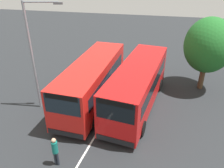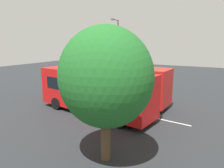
{
  "view_description": "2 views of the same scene",
  "coord_description": "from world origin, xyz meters",
  "px_view_note": "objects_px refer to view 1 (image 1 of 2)",
  "views": [
    {
      "loc": [
        14.06,
        3.0,
        9.54
      ],
      "look_at": [
        -0.24,
        -0.15,
        1.75
      ],
      "focal_mm": 36.01,
      "sensor_mm": 36.0,
      "label": 1
    },
    {
      "loc": [
        -8.91,
        14.3,
        5.33
      ],
      "look_at": [
        -0.3,
        -1.26,
        1.75
      ],
      "focal_mm": 32.98,
      "sensor_mm": 36.0,
      "label": 2
    }
  ],
  "objects_px": {
    "pedestrian": "(55,149)",
    "bus_center_left": "(137,85)",
    "depot_tree": "(208,45)",
    "bus_far_left": "(92,80)",
    "street_lamp": "(35,51)"
  },
  "relations": [
    {
      "from": "bus_far_left",
      "to": "depot_tree",
      "type": "height_order",
      "value": "depot_tree"
    },
    {
      "from": "bus_center_left",
      "to": "depot_tree",
      "type": "distance_m",
      "value": 6.82
    },
    {
      "from": "bus_far_left",
      "to": "bus_center_left",
      "type": "xyz_separation_m",
      "value": [
        -0.01,
        3.42,
        0.0
      ]
    },
    {
      "from": "bus_far_left",
      "to": "bus_center_left",
      "type": "bearing_deg",
      "value": 93.55
    },
    {
      "from": "bus_far_left",
      "to": "street_lamp",
      "type": "height_order",
      "value": "street_lamp"
    },
    {
      "from": "pedestrian",
      "to": "bus_center_left",
      "type": "bearing_deg",
      "value": -22.43
    },
    {
      "from": "bus_center_left",
      "to": "depot_tree",
      "type": "relative_size",
      "value": 1.63
    },
    {
      "from": "street_lamp",
      "to": "depot_tree",
      "type": "xyz_separation_m",
      "value": [
        -5.64,
        11.93,
        -0.56
      ]
    },
    {
      "from": "pedestrian",
      "to": "street_lamp",
      "type": "distance_m",
      "value": 6.9
    },
    {
      "from": "pedestrian",
      "to": "depot_tree",
      "type": "bearing_deg",
      "value": -33.44
    },
    {
      "from": "bus_far_left",
      "to": "depot_tree",
      "type": "relative_size",
      "value": 1.61
    },
    {
      "from": "pedestrian",
      "to": "street_lamp",
      "type": "xyz_separation_m",
      "value": [
        -5.01,
        -3.37,
        3.35
      ]
    },
    {
      "from": "bus_far_left",
      "to": "pedestrian",
      "type": "bearing_deg",
      "value": 3.0
    },
    {
      "from": "depot_tree",
      "to": "street_lamp",
      "type": "bearing_deg",
      "value": -64.7
    },
    {
      "from": "bus_far_left",
      "to": "depot_tree",
      "type": "xyz_separation_m",
      "value": [
        -4.06,
        8.51,
        2.05
      ]
    }
  ]
}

